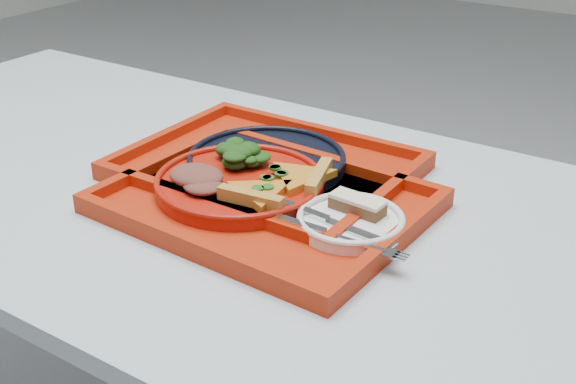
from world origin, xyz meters
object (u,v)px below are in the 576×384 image
at_px(dinner_plate, 240,185).
at_px(tray_main, 265,206).
at_px(tray_far, 267,170).
at_px(navy_plate, 267,163).
at_px(dessert_bar, 357,204).

bearing_deg(dinner_plate, tray_main, -10.30).
distance_m(tray_main, tray_far, 0.13).
height_order(dinner_plate, navy_plate, dinner_plate).
bearing_deg(navy_plate, dessert_bar, -20.44).
bearing_deg(navy_plate, tray_far, 45.00).
bearing_deg(dessert_bar, tray_far, 163.78).
bearing_deg(dessert_bar, navy_plate, 163.78).
xyz_separation_m(tray_far, dessert_bar, (0.21, -0.08, 0.03)).
xyz_separation_m(tray_main, dinner_plate, (-0.05, 0.01, 0.02)).
xyz_separation_m(dinner_plate, navy_plate, (-0.02, 0.09, -0.00)).
relative_size(tray_far, navy_plate, 1.73).
bearing_deg(navy_plate, tray_main, -56.15).
distance_m(navy_plate, dessert_bar, 0.23).
xyz_separation_m(tray_main, dessert_bar, (0.14, 0.03, 0.03)).
height_order(navy_plate, dessert_bar, dessert_bar).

